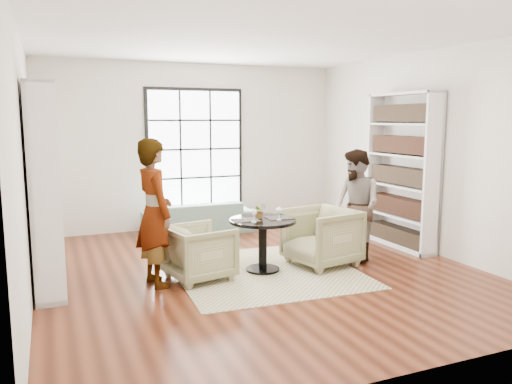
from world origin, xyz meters
name	(u,v)px	position (x,y,z in m)	size (l,w,h in m)	color
ground	(258,270)	(0.00, 0.00, 0.00)	(6.00, 6.00, 0.00)	#602B16
room_shell	(243,172)	(0.00, 0.54, 1.26)	(6.00, 6.01, 6.00)	silver
rug	(266,271)	(0.06, -0.12, 0.01)	(2.31, 2.31, 0.01)	#BEB78F
pedestal_table	(263,233)	(0.04, -0.08, 0.51)	(0.88, 0.88, 0.70)	black
sofa	(198,217)	(-0.12, 2.45, 0.28)	(1.89, 0.74, 0.55)	gray
armchair_left	(200,252)	(-0.82, -0.07, 0.35)	(0.74, 0.76, 0.69)	tan
armchair_right	(321,237)	(0.90, -0.11, 0.40)	(0.85, 0.87, 0.79)	tan
person_left	(154,213)	(-1.37, -0.07, 0.89)	(0.65, 0.43, 1.78)	gray
person_right	(356,206)	(1.45, -0.11, 0.79)	(0.77, 0.60, 1.58)	gray
placemat_left	(246,220)	(-0.20, -0.07, 0.71)	(0.34, 0.26, 0.01)	#262421
placemat_right	(280,218)	(0.27, -0.09, 0.71)	(0.34, 0.26, 0.01)	#262421
cutlery_left	(246,220)	(-0.20, -0.07, 0.71)	(0.14, 0.22, 0.01)	silver
cutlery_right	(280,217)	(0.27, -0.09, 0.71)	(0.14, 0.22, 0.01)	silver
wine_glass_left	(254,213)	(-0.14, -0.21, 0.83)	(0.08, 0.08, 0.17)	silver
wine_glass_right	(279,211)	(0.21, -0.22, 0.83)	(0.08, 0.08, 0.17)	silver
flower_centerpiece	(259,211)	(0.02, 0.00, 0.80)	(0.18, 0.16, 0.20)	gray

